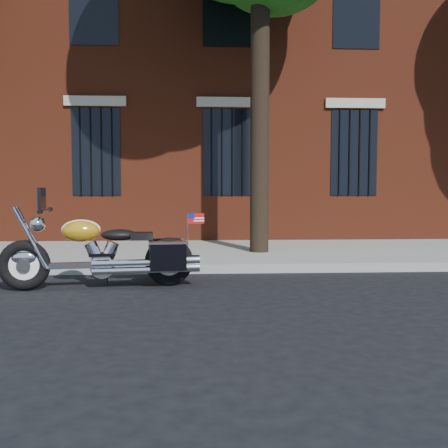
{
  "coord_description": "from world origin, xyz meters",
  "views": [
    {
      "loc": [
        -0.66,
        -6.59,
        1.35
      ],
      "look_at": [
        -0.28,
        0.8,
        0.83
      ],
      "focal_mm": 40.0,
      "sensor_mm": 36.0,
      "label": 1
    }
  ],
  "objects": [
    {
      "name": "ground",
      "position": [
        0.0,
        0.0,
        0.0
      ],
      "size": [
        120.0,
        120.0,
        0.0
      ],
      "primitive_type": "plane",
      "color": "black",
      "rests_on": "ground"
    },
    {
      "name": "curb",
      "position": [
        0.0,
        1.38,
        0.07
      ],
      "size": [
        40.0,
        0.16,
        0.15
      ],
      "primitive_type": "cube",
      "color": "gray",
      "rests_on": "ground"
    },
    {
      "name": "sidewalk",
      "position": [
        0.0,
        3.26,
        0.07
      ],
      "size": [
        40.0,
        3.6,
        0.15
      ],
      "primitive_type": "cube",
      "color": "gray",
      "rests_on": "ground"
    },
    {
      "name": "building",
      "position": [
        0.0,
        10.06,
        6.0
      ],
      "size": [
        26.0,
        10.08,
        12.0
      ],
      "color": "maroon",
      "rests_on": "ground"
    },
    {
      "name": "motorcycle",
      "position": [
        -1.89,
        0.23,
        0.46
      ],
      "size": [
        2.73,
        0.97,
        1.36
      ],
      "rotation": [
        0.0,
        0.0,
        0.13
      ],
      "color": "black",
      "rests_on": "ground"
    }
  ]
}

